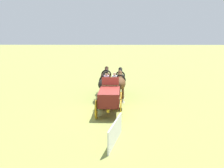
{
  "coord_description": "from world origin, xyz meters",
  "views": [
    {
      "loc": [
        -18.24,
        -0.5,
        5.39
      ],
      "look_at": [
        4.55,
        -0.1,
        1.2
      ],
      "focal_mm": 44.66,
      "sensor_mm": 36.0,
      "label": 1
    }
  ],
  "objects_px": {
    "draft_horse_rear_near": "(104,84)",
    "draft_horse_lead_near": "(106,78)",
    "show_wagon": "(109,96)",
    "draft_horse_rear_off": "(120,84)",
    "draft_horse_lead_off": "(120,79)"
  },
  "relations": [
    {
      "from": "draft_horse_rear_near",
      "to": "draft_horse_lead_near",
      "type": "distance_m",
      "value": 2.59
    },
    {
      "from": "show_wagon",
      "to": "draft_horse_rear_off",
      "type": "height_order",
      "value": "show_wagon"
    },
    {
      "from": "show_wagon",
      "to": "draft_horse_rear_off",
      "type": "xyz_separation_m",
      "value": [
        3.62,
        -0.73,
        0.22
      ]
    },
    {
      "from": "show_wagon",
      "to": "draft_horse_rear_near",
      "type": "height_order",
      "value": "show_wagon"
    },
    {
      "from": "draft_horse_rear_near",
      "to": "draft_horse_lead_near",
      "type": "xyz_separation_m",
      "value": [
        2.59,
        -0.06,
        0.13
      ]
    },
    {
      "from": "draft_horse_lead_near",
      "to": "draft_horse_lead_off",
      "type": "height_order",
      "value": "draft_horse_lead_near"
    },
    {
      "from": "draft_horse_rear_off",
      "to": "show_wagon",
      "type": "bearing_deg",
      "value": 168.54
    },
    {
      "from": "show_wagon",
      "to": "draft_horse_lead_near",
      "type": "xyz_separation_m",
      "value": [
        6.26,
        0.5,
        0.28
      ]
    },
    {
      "from": "draft_horse_rear_off",
      "to": "draft_horse_lead_near",
      "type": "relative_size",
      "value": 1.02
    },
    {
      "from": "draft_horse_rear_near",
      "to": "draft_horse_lead_near",
      "type": "height_order",
      "value": "draft_horse_lead_near"
    },
    {
      "from": "show_wagon",
      "to": "draft_horse_lead_near",
      "type": "distance_m",
      "value": 6.28
    },
    {
      "from": "show_wagon",
      "to": "draft_horse_rear_off",
      "type": "relative_size",
      "value": 1.91
    },
    {
      "from": "draft_horse_rear_off",
      "to": "draft_horse_lead_near",
      "type": "bearing_deg",
      "value": 25.21
    },
    {
      "from": "show_wagon",
      "to": "draft_horse_rear_near",
      "type": "xyz_separation_m",
      "value": [
        3.67,
        0.56,
        0.15
      ]
    },
    {
      "from": "draft_horse_rear_near",
      "to": "show_wagon",
      "type": "bearing_deg",
      "value": -171.24
    }
  ]
}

